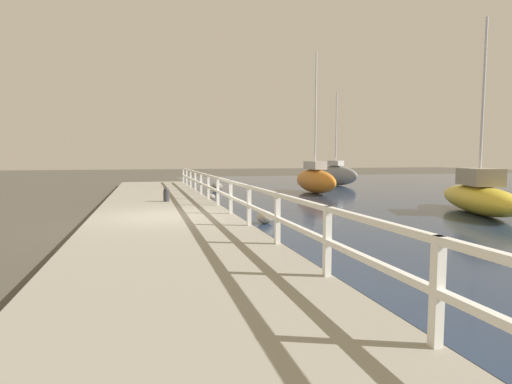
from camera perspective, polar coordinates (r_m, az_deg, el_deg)
The scene contains 10 objects.
ground_plane at distance 12.44m, azimuth -12.95°, elevation -4.54°, with size 120.00×120.00×0.00m, color #4C473D.
dock_walkway at distance 12.42m, azimuth -12.96°, elevation -3.96°, with size 4.31×36.00×0.26m.
railing at distance 12.58m, azimuth -3.64°, elevation 0.10°, with size 0.10×32.50×1.05m.
boulder_downstream at distance 24.48m, azimuth -5.60°, elevation 0.77°, with size 0.69×0.62×0.52m.
boulder_far_strip at distance 19.28m, azimuth -6.39°, elevation -0.70°, with size 0.38×0.34×0.28m.
boulder_upstream at distance 12.25m, azimuth 1.32°, elevation -3.62°, with size 0.53×0.48×0.40m.
mooring_bollard at distance 16.49m, azimuth -12.69°, elevation -0.34°, with size 0.24×0.24×0.57m.
sailboat_yellow at distance 16.51m, azimuth 29.20°, elevation -0.53°, with size 3.39×5.78×6.90m.
sailboat_gray at distance 29.92m, azimuth 11.28°, elevation 2.46°, with size 2.28×4.12×6.66m.
sailboat_orange at distance 23.13m, azimuth 8.41°, elevation 1.79°, with size 1.06×5.00×7.89m.
Camera 1 is at (-0.51, -12.27, 2.02)m, focal length 28.00 mm.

